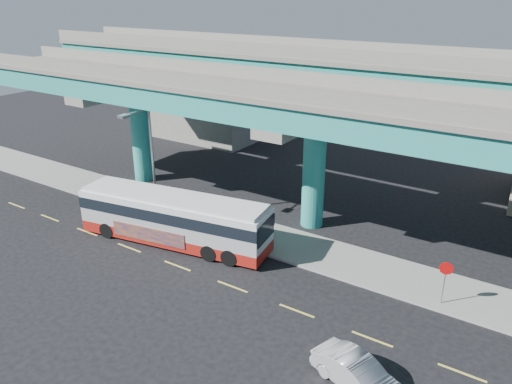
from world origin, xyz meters
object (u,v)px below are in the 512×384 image
Objects in this scene: sedan at (358,374)px; parked_car at (158,194)px; stop_sign at (445,274)px; street_lamp at (146,149)px; transit_bus at (174,217)px.

parked_car is at bearing 82.21° from sedan.
stop_sign reaches higher than parked_car.
sedan is 21.85m from parked_car.
transit_bus is at bearing -23.41° from street_lamp.
parked_car is at bearing 123.37° from street_lamp.
stop_sign reaches higher than sedan.
sedan is 0.96× the size of parked_car.
stop_sign is at bearing -109.80° from parked_car.
transit_bus is at bearing 87.07° from sedan.
parked_car reaches higher than sedan.
transit_bus is 5.26m from street_lamp.
transit_bus is 6.47m from parked_car.
street_lamp is 19.95m from stop_sign.
transit_bus reaches higher than stop_sign.
street_lamp is 3.28× the size of stop_sign.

